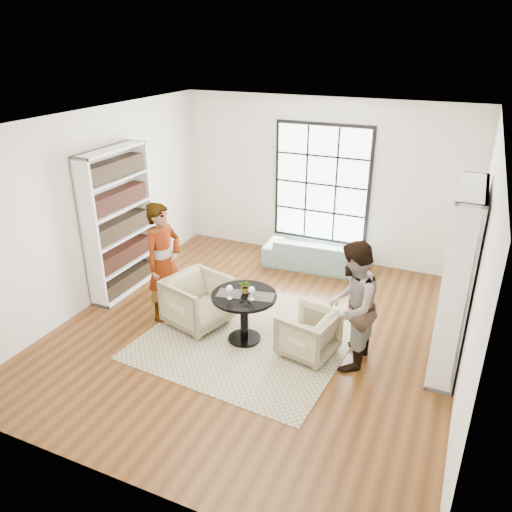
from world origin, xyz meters
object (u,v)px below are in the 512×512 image
at_px(armchair_right, 308,333).
at_px(wine_glass_right, 252,290).
at_px(sofa, 315,253).
at_px(person_right, 352,306).
at_px(wine_glass_left, 229,289).
at_px(flower_centerpiece, 246,286).
at_px(person_left, 164,262).
at_px(armchair_left, 198,301).
at_px(pedestal_table, 244,307).

xyz_separation_m(armchair_right, wine_glass_right, (-0.77, -0.13, 0.55)).
distance_m(sofa, wine_glass_right, 2.88).
height_order(person_right, wine_glass_right, person_right).
relative_size(sofa, wine_glass_left, 9.29).
bearing_deg(flower_centerpiece, person_left, 177.79).
height_order(sofa, armchair_left, armchair_left).
height_order(sofa, person_left, person_left).
relative_size(pedestal_table, armchair_left, 1.08).
distance_m(armchair_right, person_right, 0.77).
bearing_deg(armchair_left, wine_glass_left, -97.14).
relative_size(armchair_right, wine_glass_left, 3.53).
height_order(pedestal_table, flower_centerpiece, flower_centerpiece).
distance_m(armchair_left, wine_glass_right, 1.09).
bearing_deg(person_left, wine_glass_left, -92.69).
xyz_separation_m(armchair_left, armchair_right, (1.73, -0.07, -0.06)).
relative_size(pedestal_table, wine_glass_right, 4.63).
height_order(armchair_left, flower_centerpiece, flower_centerpiece).
height_order(armchair_left, person_left, person_left).
xyz_separation_m(pedestal_table, armchair_left, (-0.81, 0.12, -0.15)).
xyz_separation_m(armchair_right, wine_glass_left, (-1.05, -0.22, 0.55)).
relative_size(armchair_right, person_right, 0.41).
bearing_deg(sofa, armchair_left, 66.07).
height_order(pedestal_table, wine_glass_left, wine_glass_left).
bearing_deg(armchair_right, pedestal_table, -75.54).
height_order(wine_glass_left, flower_centerpiece, wine_glass_left).
height_order(person_left, wine_glass_left, person_left).
bearing_deg(sofa, pedestal_table, 83.00).
bearing_deg(pedestal_table, sofa, 86.70).
bearing_deg(armchair_left, armchair_right, -76.36).
height_order(armchair_right, flower_centerpiece, flower_centerpiece).
bearing_deg(sofa, wine_glass_right, 86.15).
xyz_separation_m(sofa, wine_glass_left, (-0.29, -2.91, 0.60)).
relative_size(person_left, person_right, 1.06).
bearing_deg(pedestal_table, wine_glass_left, -127.77).
distance_m(sofa, armchair_left, 2.80).
height_order(person_right, wine_glass_left, person_right).
distance_m(pedestal_table, armchair_right, 0.94).
distance_m(pedestal_table, sofa, 2.76).
bearing_deg(sofa, flower_centerpiece, 82.87).
bearing_deg(pedestal_table, armchair_left, 171.75).
distance_m(wine_glass_right, flower_centerpiece, 0.22).
distance_m(pedestal_table, person_right, 1.51).
height_order(pedestal_table, armchair_right, pedestal_table).
height_order(pedestal_table, person_right, person_right).
relative_size(armchair_right, flower_centerpiece, 3.60).
xyz_separation_m(person_left, wine_glass_right, (1.51, -0.20, -0.05)).
height_order(pedestal_table, armchair_left, armchair_left).
bearing_deg(person_left, armchair_left, -79.42).
bearing_deg(armchair_right, person_right, 101.67).
bearing_deg(wine_glass_left, wine_glass_right, 17.36).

